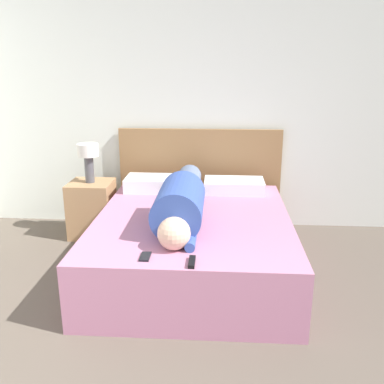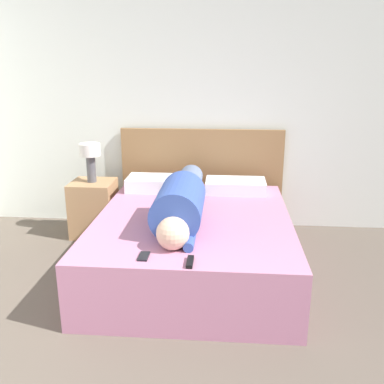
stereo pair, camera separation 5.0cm
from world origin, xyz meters
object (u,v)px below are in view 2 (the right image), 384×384
Objects in this scene: nightstand at (94,208)px; cell_phone at (144,256)px; bed at (193,244)px; tv_remote at (190,262)px; pillow_second at (235,186)px; pillow_near_headboard at (158,184)px; table_lamp at (90,155)px; person_lying at (182,201)px.

nightstand is 4.28× the size of cell_phone.
tv_remote is (0.05, -0.86, 0.26)m from bed.
nightstand is at bearing 125.21° from tv_remote.
nightstand is 1.94m from tv_remote.
pillow_second reaches higher than tv_remote.
nightstand is 0.93× the size of pillow_near_headboard.
pillow_near_headboard reaches higher than tv_remote.
tv_remote reaches higher than bed.
pillow_near_headboard is at bearing -0.43° from table_lamp.
table_lamp reaches higher than nightstand.
nightstand reaches higher than tv_remote.
pillow_second is (1.42, -0.01, -0.27)m from table_lamp.
table_lamp is 0.67× the size of pillow_second.
tv_remote is at bearing -54.79° from table_lamp.
pillow_near_headboard is at bearing 95.41° from cell_phone.
table_lamp is 1.44m from pillow_second.
pillow_second is (0.44, 0.79, -0.10)m from person_lying.
person_lying is 12.43× the size of cell_phone.
pillow_second reaches higher than cell_phone.
bed is at bearing 71.76° from cell_phone.
bed is 3.33× the size of pillow_second.
person_lying is at bearing 76.33° from cell_phone.
nightstand is at bearing 179.80° from pillow_second.
pillow_second is at bearing -0.20° from table_lamp.
bed is 3.42× the size of nightstand.
pillow_near_headboard is at bearing 111.73° from person_lying.
pillow_near_headboard is 4.01× the size of tv_remote.
pillow_near_headboard is at bearing -0.43° from nightstand.
table_lamp is 1.27m from person_lying.
bed is at bearing -34.05° from table_lamp.
tv_remote is at bearing -80.34° from person_lying.
tv_remote is 0.31m from cell_phone.
pillow_second is 4.39× the size of cell_phone.
bed is 14.63× the size of cell_phone.
table_lamp reaches higher than pillow_near_headboard.
tv_remote is 1.15× the size of cell_phone.
person_lying reaches higher than bed.
person_lying is at bearing -39.09° from table_lamp.
pillow_near_headboard reaches higher than pillow_second.
nightstand is at bearing 0.00° from table_lamp.
table_lamp reaches higher than cell_phone.
pillow_near_headboard is 1.63m from tv_remote.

